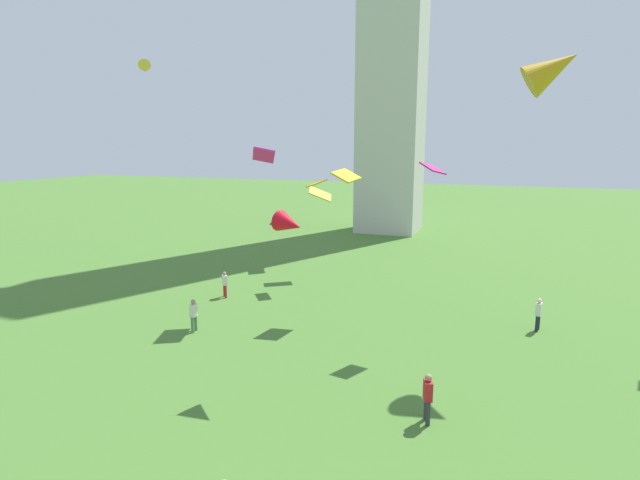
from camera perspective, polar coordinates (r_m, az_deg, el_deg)
person_0 at (r=26.65m, az=-14.36°, el=-8.20°), size 0.33×0.53×1.74m
person_1 at (r=18.33m, az=12.31°, el=-17.09°), size 0.40×0.54×1.81m
person_2 at (r=32.07m, az=-10.92°, el=-4.86°), size 0.48×0.49×1.67m
person_3 at (r=28.34m, az=23.87°, el=-7.65°), size 0.36×0.53×1.74m
kite_flying_0 at (r=33.71m, az=-0.42°, el=6.54°), size 1.74×1.82×0.68m
kite_flying_1 at (r=36.24m, az=0.01°, el=5.33°), size 1.82×1.81×1.15m
kite_flying_2 at (r=32.39m, az=-19.53°, el=18.15°), size 1.27×1.35×0.94m
kite_flying_3 at (r=28.09m, az=-6.51°, el=9.67°), size 1.87×1.93×0.98m
kite_flying_4 at (r=27.72m, az=3.05°, el=7.42°), size 1.37×1.82×0.75m
kite_flying_6 at (r=19.55m, az=-3.50°, el=1.86°), size 1.56×1.31×1.02m
kite_flying_7 at (r=24.78m, az=25.25°, el=17.43°), size 2.78×1.78×2.44m
kite_flying_8 at (r=24.27m, az=12.88°, el=8.04°), size 1.24×1.53×0.65m
kite_flying_9 at (r=39.12m, az=-4.68°, el=2.02°), size 1.98×1.92×0.87m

